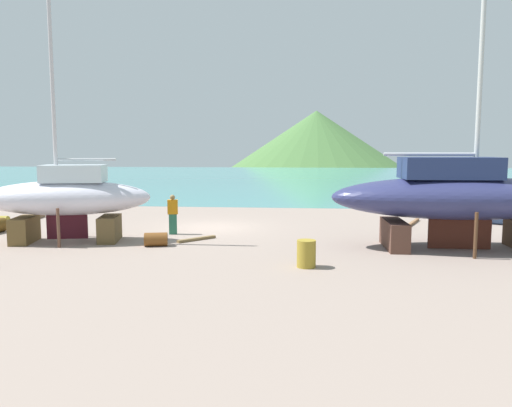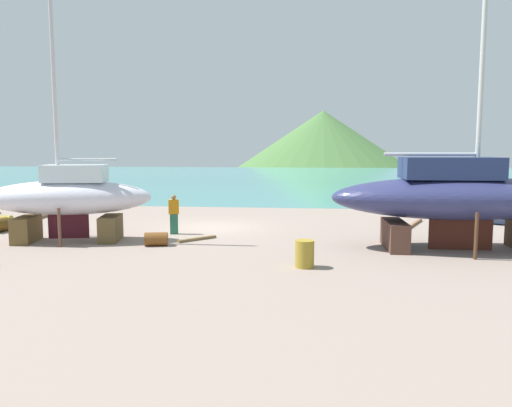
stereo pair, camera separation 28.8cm
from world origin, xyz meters
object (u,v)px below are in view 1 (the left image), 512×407
sailboat_mid_port (67,198)px  barrel_rust_mid (306,254)px  sailboat_small_center (460,197)px  worker (173,214)px  barrel_by_slipway (507,214)px  barrel_rust_far (496,218)px  barrel_rust_near (156,239)px  barrel_ochre (0,222)px

sailboat_mid_port → barrel_rust_mid: bearing=149.0°
sailboat_small_center → worker: (-11.41, 2.12, -1.06)m
barrel_rust_mid → barrel_by_slipway: (10.52, 11.31, -0.12)m
barrel_rust_far → barrel_rust_near: 16.67m
sailboat_mid_port → barrel_ochre: 6.14m
barrel_by_slipway → barrel_rust_far: barrel_rust_far is taller
barrel_rust_near → barrel_by_slipway: bearing=27.5°
barrel_by_slipway → barrel_ochre: bearing=-169.4°
sailboat_small_center → barrel_rust_mid: 6.77m
worker → barrel_rust_far: size_ratio=2.14×
barrel_by_slipway → barrel_ochre: barrel_by_slipway is taller
barrel_rust_far → sailboat_mid_port: bearing=-161.3°
sailboat_mid_port → worker: bearing=-161.8°
barrel_by_slipway → barrel_rust_near: (-16.24, -8.46, -0.05)m
worker → barrel_rust_near: worker is taller
barrel_rust_mid → worker: bearing=136.3°
worker → sailboat_mid_port: bearing=-73.6°
barrel_rust_far → barrel_rust_near: barrel_rust_far is taller
sailboat_mid_port → barrel_by_slipway: bearing=-169.7°
barrel_ochre → barrel_rust_near: bearing=-23.3°
sailboat_small_center → barrel_rust_near: bearing=-178.3°
worker → barrel_by_slipway: size_ratio=1.91×
barrel_by_slipway → barrel_rust_near: 18.31m
sailboat_small_center → barrel_ochre: bearing=169.9°
barrel_rust_near → barrel_ochre: size_ratio=1.13×
worker → barrel_ochre: worker is taller
sailboat_small_center → barrel_ochre: 20.48m
sailboat_small_center → barrel_by_slipway: 9.44m
barrel_rust_far → barrel_rust_near: size_ratio=0.94×
sailboat_small_center → barrel_rust_far: 7.63m
worker → barrel_rust_far: worker is taller
barrel_rust_mid → barrel_ochre: 15.94m
barrel_rust_mid → barrel_rust_near: barrel_rust_mid is taller
worker → barrel_by_slipway: (16.28, 5.80, -0.59)m
sailboat_small_center → worker: 11.66m
sailboat_mid_port → worker: sailboat_mid_port is taller
barrel_rust_near → worker: bearing=90.9°
barrel_by_slipway → barrel_rust_near: bearing=-152.5°
barrel_rust_mid → barrel_ochre: bearing=155.4°
barrel_rust_mid → barrel_rust_far: (9.42, 9.81, -0.11)m
sailboat_mid_port → barrel_rust_mid: (9.50, -3.39, -1.33)m
worker → barrel_rust_mid: worker is taller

